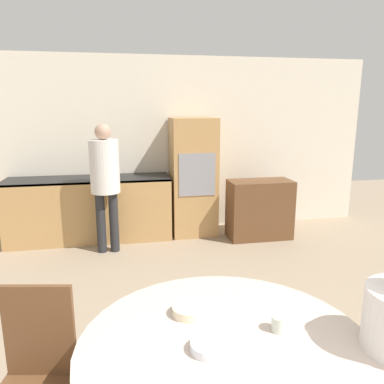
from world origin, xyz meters
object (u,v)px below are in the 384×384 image
object	(u,v)px
sideboard	(260,209)
cup	(279,324)
oven_unit	(193,177)
chair_far_left	(36,369)
person_standing	(105,175)
bowl_near	(189,310)
bowl_centre	(209,347)
dining_table	(225,375)

from	to	relation	value
sideboard	cup	bearing A→B (deg)	-109.41
oven_unit	chair_far_left	world-z (taller)	oven_unit
oven_unit	person_standing	xyz separation A→B (m)	(-1.24, -0.53, 0.17)
oven_unit	person_standing	world-z (taller)	oven_unit
chair_far_left	person_standing	size ratio (longest dim) A/B	0.58
chair_far_left	bowl_near	world-z (taller)	chair_far_left
cup	bowl_near	world-z (taller)	cup
bowl_near	cup	bearing A→B (deg)	-29.08
chair_far_left	bowl_near	bearing A→B (deg)	10.46
sideboard	bowl_centre	xyz separation A→B (m)	(-1.57, -3.44, 0.36)
person_standing	bowl_centre	distance (m)	3.35
chair_far_left	cup	xyz separation A→B (m)	(1.24, -0.24, 0.27)
person_standing	chair_far_left	bearing A→B (deg)	-95.33
sideboard	bowl_near	bearing A→B (deg)	-117.25
chair_far_left	bowl_centre	distance (m)	0.95
sideboard	cup	distance (m)	3.57
sideboard	dining_table	xyz separation A→B (m)	(-1.47, -3.39, 0.15)
oven_unit	dining_table	bearing A→B (deg)	-98.60
bowl_centre	dining_table	bearing A→B (deg)	27.91
bowl_near	person_standing	bearing A→B (deg)	100.39
cup	dining_table	bearing A→B (deg)	-172.30
person_standing	dining_table	bearing A→B (deg)	-78.28
cup	bowl_near	bearing A→B (deg)	150.92
dining_table	chair_far_left	distance (m)	0.99
chair_far_left	bowl_centre	size ratio (longest dim) A/B	5.46
sideboard	person_standing	size ratio (longest dim) A/B	0.54
oven_unit	bowl_near	world-z (taller)	oven_unit
oven_unit	dining_table	xyz separation A→B (m)	(-0.57, -3.77, -0.29)
sideboard	cup	size ratio (longest dim) A/B	10.90
oven_unit	chair_far_left	xyz separation A→B (m)	(-1.52, -3.49, -0.33)
dining_table	bowl_near	world-z (taller)	bowl_near
chair_far_left	person_standing	distance (m)	3.01
chair_far_left	person_standing	world-z (taller)	person_standing
dining_table	chair_far_left	world-z (taller)	chair_far_left
oven_unit	sideboard	xyz separation A→B (m)	(0.90, -0.38, -0.44)
dining_table	bowl_near	distance (m)	0.37
oven_unit	bowl_near	size ratio (longest dim) A/B	9.19
cup	bowl_centre	size ratio (longest dim) A/B	0.47
chair_far_left	cup	world-z (taller)	chair_far_left
sideboard	bowl_near	distance (m)	3.52
dining_table	person_standing	world-z (taller)	person_standing
chair_far_left	oven_unit	bearing A→B (deg)	77.13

